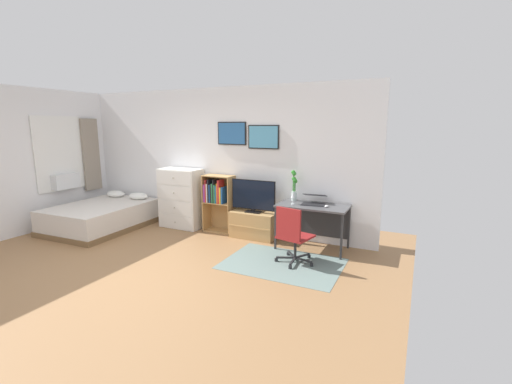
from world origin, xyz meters
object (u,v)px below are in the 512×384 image
at_px(bed, 102,216).
at_px(computer_mouse, 327,206).
at_px(dresser, 181,198).
at_px(bookshelf, 217,198).
at_px(bamboo_vase, 294,185).
at_px(tv_stand, 254,225).
at_px(desk, 314,212).
at_px(office_chair, 292,234).
at_px(laptop, 314,200).
at_px(television, 253,196).
at_px(wine_glass, 293,196).

relative_size(bed, computer_mouse, 18.95).
relative_size(dresser, computer_mouse, 11.28).
xyz_separation_m(bookshelf, bamboo_vase, (1.52, 0.03, 0.35)).
bearing_deg(dresser, tv_stand, 0.54).
distance_m(bookshelf, bamboo_vase, 1.56).
bearing_deg(bookshelf, bed, -159.74).
height_order(bed, desk, desk).
height_order(desk, computer_mouse, computer_mouse).
bearing_deg(office_chair, bed, -168.85).
bearing_deg(desk, bed, -169.91).
xyz_separation_m(bed, laptop, (4.08, 0.75, 0.56)).
bearing_deg(bamboo_vase, computer_mouse, -21.04).
bearing_deg(bamboo_vase, television, -171.97).
height_order(dresser, tv_stand, dresser).
bearing_deg(tv_stand, television, -90.00).
bearing_deg(bed, bookshelf, 18.06).
height_order(bookshelf, wine_glass, bookshelf).
relative_size(bed, desk, 1.74).
relative_size(desk, office_chair, 1.32).
distance_m(tv_stand, television, 0.53).
xyz_separation_m(television, desk, (1.12, -0.01, -0.16)).
height_order(office_chair, wine_glass, wine_glass).
distance_m(office_chair, wine_glass, 0.82).
xyz_separation_m(desk, bamboo_vase, (-0.40, 0.11, 0.39)).
height_order(bed, dresser, dresser).
relative_size(bookshelf, wine_glass, 6.03).
xyz_separation_m(computer_mouse, wine_glass, (-0.55, -0.03, 0.12)).
relative_size(bed, office_chair, 2.29).
height_order(bed, bamboo_vase, bamboo_vase).
xyz_separation_m(office_chair, wine_glass, (-0.24, 0.67, 0.42)).
distance_m(dresser, tv_stand, 1.63).
height_order(bookshelf, desk, bookshelf).
bearing_deg(television, computer_mouse, -5.86).
relative_size(desk, bamboo_vase, 2.16).
relative_size(bed, laptop, 4.48).
relative_size(desk, computer_mouse, 10.89).
bearing_deg(wine_glass, office_chair, -70.22).
distance_m(bed, dresser, 1.60).
xyz_separation_m(bookshelf, laptop, (1.90, -0.06, 0.15)).
bearing_deg(television, laptop, 0.41).
height_order(dresser, bookshelf, dresser).
height_order(tv_stand, wine_glass, wine_glass).
distance_m(laptop, bamboo_vase, 0.44).
height_order(tv_stand, television, television).
bearing_deg(tv_stand, dresser, -179.46).
xyz_separation_m(office_chair, bamboo_vase, (-0.32, 0.94, 0.54)).
distance_m(tv_stand, wine_glass, 1.04).
height_order(television, wine_glass, television).
bearing_deg(tv_stand, laptop, -0.74).
relative_size(bookshelf, computer_mouse, 10.44).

